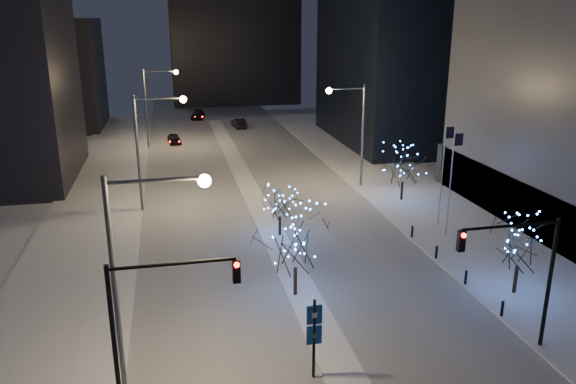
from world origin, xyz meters
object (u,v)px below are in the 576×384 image
object	(u,v)px
street_lamp_w_mid	(150,137)
holiday_tree_median_near	(295,241)
street_lamp_w_near	(138,254)
street_lamp_w_far	(154,97)
traffic_signal_east	(524,264)
holiday_tree_median_far	(280,203)
car_mid	(239,123)
street_lamp_east	(354,123)
wayfinding_sign	(314,330)
holiday_tree_plaza_far	(403,164)
traffic_signal_west	(152,313)
holiday_tree_plaza_near	(520,244)
car_far	(198,115)
car_near	(174,139)

from	to	relation	value
street_lamp_w_mid	holiday_tree_median_near	distance (m)	20.18
street_lamp_w_near	street_lamp_w_far	world-z (taller)	same
traffic_signal_east	holiday_tree_median_far	xyz separation A→B (m)	(-8.44, 17.59, -2.07)
car_mid	street_lamp_east	bearing A→B (deg)	94.43
wayfinding_sign	holiday_tree_plaza_far	bearing A→B (deg)	58.15
wayfinding_sign	traffic_signal_west	bearing A→B (deg)	-172.32
street_lamp_w_far	traffic_signal_east	xyz separation A→B (m)	(17.88, -51.00, -1.74)
street_lamp_w_far	holiday_tree_median_near	size ratio (longest dim) A/B	1.84
traffic_signal_east	holiday_tree_plaza_near	distance (m)	6.62
holiday_tree_plaza_near	traffic_signal_west	bearing A→B (deg)	-163.09
car_mid	car_far	distance (m)	10.71
street_lamp_w_far	holiday_tree_plaza_far	distance (m)	35.13
holiday_tree_plaza_far	street_lamp_east	bearing A→B (deg)	120.22
street_lamp_w_far	car_near	bearing A→B (deg)	44.12
holiday_tree_median_near	holiday_tree_plaza_far	world-z (taller)	holiday_tree_median_near
street_lamp_w_mid	holiday_tree_plaza_near	distance (m)	29.94
street_lamp_w_mid	holiday_tree_plaza_near	world-z (taller)	street_lamp_w_mid
street_lamp_w_mid	car_mid	xyz separation A→B (m)	(12.11, 36.65, -5.80)
car_near	car_mid	xyz separation A→B (m)	(9.87, 9.47, 0.06)
street_lamp_w_mid	holiday_tree_plaza_far	distance (m)	22.35
car_mid	holiday_tree_plaza_far	world-z (taller)	holiday_tree_plaza_far
car_near	holiday_tree_plaza_far	bearing A→B (deg)	-63.22
holiday_tree_median_far	car_mid	bearing A→B (deg)	86.60
holiday_tree_median_far	wayfinding_sign	world-z (taller)	wayfinding_sign
street_lamp_w_near	street_lamp_w_far	bearing A→B (deg)	90.00
street_lamp_w_mid	holiday_tree_plaza_far	world-z (taller)	street_lamp_w_mid
car_near	wayfinding_sign	xyz separation A→B (m)	(5.27, -53.17, 1.82)
car_far	holiday_tree_plaza_far	distance (m)	50.47
holiday_tree_median_near	holiday_tree_plaza_near	bearing A→B (deg)	-10.99
traffic_signal_west	holiday_tree_plaza_near	xyz separation A→B (m)	(20.97, 6.37, -1.46)
street_lamp_w_far	street_lamp_east	distance (m)	29.08
car_mid	car_far	world-z (taller)	car_mid
street_lamp_east	holiday_tree_plaza_near	size ratio (longest dim) A/B	2.05
street_lamp_w_mid	traffic_signal_west	world-z (taller)	street_lamp_w_mid
street_lamp_w_near	street_lamp_east	distance (m)	33.85
street_lamp_east	holiday_tree_plaza_near	bearing A→B (deg)	-84.10
street_lamp_w_far	street_lamp_w_near	bearing A→B (deg)	-90.00
street_lamp_w_far	car_far	distance (m)	22.49
street_lamp_east	holiday_tree_median_near	distance (m)	23.78
car_mid	street_lamp_w_mid	bearing A→B (deg)	64.54
car_mid	street_lamp_w_near	bearing A→B (deg)	71.71
car_near	street_lamp_w_near	bearing A→B (deg)	-99.68
street_lamp_east	holiday_tree_median_near	world-z (taller)	street_lamp_east
traffic_signal_west	car_far	size ratio (longest dim) A/B	1.46
street_lamp_w_mid	holiday_tree_median_near	xyz separation A→B (m)	(8.44, -18.10, -2.92)
car_far	car_near	bearing A→B (deg)	-93.14
street_lamp_w_far	car_mid	distance (m)	17.77
street_lamp_w_mid	holiday_tree_median_far	world-z (taller)	street_lamp_w_mid
wayfinding_sign	holiday_tree_plaza_near	bearing A→B (deg)	20.58
street_lamp_east	holiday_tree_plaza_far	world-z (taller)	street_lamp_east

